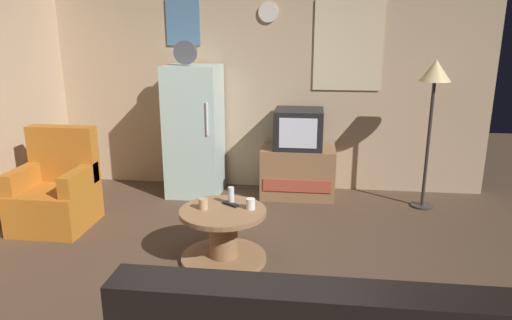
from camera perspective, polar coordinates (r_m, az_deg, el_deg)
ground_plane at (r=3.69m, az=-3.33°, el=-15.07°), size 12.00×12.00×0.00m
wall_with_art at (r=5.62m, az=1.03°, el=10.56°), size 5.20×0.12×2.77m
fridge at (r=5.47m, az=-7.50°, el=3.58°), size 0.60×0.62×1.77m
tv_stand at (r=5.46m, az=5.14°, el=-1.43°), size 0.84×0.53×0.58m
crt_tv at (r=5.33m, az=5.24°, el=3.83°), size 0.54×0.51×0.44m
standing_lamp at (r=5.19m, az=20.91°, el=8.82°), size 0.32×0.32×1.59m
coffee_table at (r=3.96m, az=-4.00°, el=-9.12°), size 0.72×0.72×0.45m
wine_glass at (r=3.96m, az=-3.05°, el=-4.36°), size 0.05×0.05×0.15m
mug_ceramic_white at (r=3.86m, az=-0.66°, el=-5.37°), size 0.08×0.08×0.09m
mug_ceramic_tan at (r=3.88m, az=-6.44°, el=-5.34°), size 0.08×0.08×0.09m
remote_control at (r=3.95m, az=-3.11°, el=-5.40°), size 0.15×0.12×0.02m
armchair at (r=5.01m, az=-23.14°, el=-3.64°), size 0.68×0.68×0.96m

